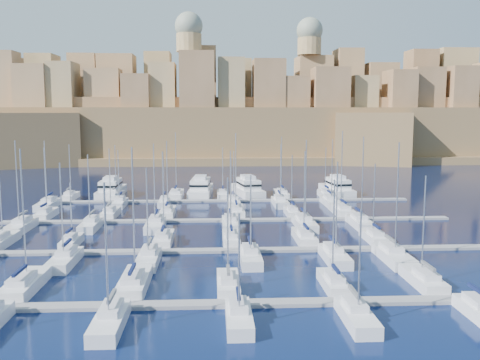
{
  "coord_description": "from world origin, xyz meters",
  "views": [
    {
      "loc": [
        -2.93,
        -88.77,
        20.63
      ],
      "look_at": [
        1.95,
        6.0,
        8.34
      ],
      "focal_mm": 40.0,
      "sensor_mm": 36.0,
      "label": 1
    }
  ],
  "objects": [
    {
      "name": "sailboat_16",
      "position": [
        11.57,
        -6.41,
        0.75
      ],
      "size": [
        2.83,
        9.42,
        14.69
      ],
      "color": "silver",
      "rests_on": "ground"
    },
    {
      "name": "sailboat_17",
      "position": [
        22.63,
        -6.9,
        0.73
      ],
      "size": [
        2.52,
        8.42,
        12.68
      ],
      "color": "silver",
      "rests_on": "ground"
    },
    {
      "name": "sailboat_32",
      "position": [
        -13.06,
        4.07,
        0.76
      ],
      "size": [
        3.03,
        10.1,
        15.37
      ],
      "color": "silver",
      "rests_on": "ground"
    },
    {
      "name": "fortified_city",
      "position": [
        -0.19,
        155.26,
        14.74
      ],
      "size": [
        460.0,
        108.95,
        59.52
      ],
      "color": "brown",
      "rests_on": "ground"
    },
    {
      "name": "sailboat_36",
      "position": [
        -36.4,
        37.04,
        0.73
      ],
      "size": [
        2.49,
        8.29,
        13.19
      ],
      "color": "silver",
      "rests_on": "ground"
    },
    {
      "name": "sailboat_38",
      "position": [
        -11.7,
        38.13,
        0.77
      ],
      "size": [
        3.15,
        10.51,
        15.86
      ],
      "color": "silver",
      "rests_on": "ground"
    },
    {
      "name": "sailboat_22",
      "position": [
        13.82,
        -17.68,
        0.75
      ],
      "size": [
        2.88,
        9.6,
        14.17
      ],
      "color": "silver",
      "rests_on": "ground"
    },
    {
      "name": "sailboat_41",
      "position": [
        24.19,
        37.07,
        0.72
      ],
      "size": [
        2.51,
        8.36,
        12.24
      ],
      "color": "silver",
      "rests_on": "ground"
    },
    {
      "name": "sailboat_42",
      "position": [
        -38.24,
        25.94,
        0.76
      ],
      "size": [
        3.11,
        10.38,
        14.75
      ],
      "color": "silver",
      "rests_on": "ground"
    },
    {
      "name": "motor_yacht_d",
      "position": [
        27.88,
        40.91,
        1.73
      ],
      "size": [
        6.18,
        15.81,
        5.25
      ],
      "color": "silver",
      "rests_on": "ground"
    },
    {
      "name": "sailboat_3",
      "position": [
        -1.23,
        -28.85,
        0.73
      ],
      "size": [
        2.55,
        8.51,
        13.4
      ],
      "color": "silver",
      "rests_on": "ground"
    },
    {
      "name": "sailboat_26",
      "position": [
        -11.89,
        15.47,
        0.75
      ],
      "size": [
        2.75,
        9.16,
        15.12
      ],
      "color": "silver",
      "rests_on": "ground"
    },
    {
      "name": "sailboat_30",
      "position": [
        -36.32,
        3.98,
        0.77
      ],
      "size": [
        3.09,
        10.28,
        15.96
      ],
      "color": "silver",
      "rests_on": "ground"
    },
    {
      "name": "sailboat_37",
      "position": [
        -25.89,
        37.43,
        0.73
      ],
      "size": [
        2.72,
        9.08,
        12.98
      ],
      "color": "silver",
      "rests_on": "ground"
    },
    {
      "name": "sailboat_15",
      "position": [
        -0.12,
        -6.79,
        0.74
      ],
      "size": [
        2.59,
        8.63,
        13.84
      ],
      "color": "silver",
      "rests_on": "ground"
    },
    {
      "name": "sailboat_20",
      "position": [
        -11.7,
        -17.52,
        0.74
      ],
      "size": [
        2.78,
        9.27,
        13.46
      ],
      "color": "silver",
      "rests_on": "ground"
    },
    {
      "name": "pontoon_mid_far",
      "position": [
        0.0,
        10.0,
        0.2
      ],
      "size": [
        84.0,
        2.0,
        0.4
      ],
      "primitive_type": "cube",
      "color": "slate",
      "rests_on": "ground"
    },
    {
      "name": "sailboat_24",
      "position": [
        -35.4,
        15.21,
        0.74
      ],
      "size": [
        2.59,
        8.64,
        13.91
      ],
      "color": "silver",
      "rests_on": "ground"
    },
    {
      "name": "motor_yacht_c",
      "position": [
        5.63,
        41.51,
        1.73
      ],
      "size": [
        7.95,
        17.3,
        5.25
      ],
      "color": "silver",
      "rests_on": "ground"
    },
    {
      "name": "sailboat_33",
      "position": [
        0.16,
        4.33,
        0.75
      ],
      "size": [
        2.87,
        9.57,
        14.13
      ],
      "color": "silver",
      "rests_on": "ground"
    },
    {
      "name": "sailboat_14",
      "position": [
        -10.66,
        -6.59,
        0.75
      ],
      "size": [
        2.71,
        9.04,
        14.72
      ],
      "color": "silver",
      "rests_on": "ground"
    },
    {
      "name": "sailboat_39",
      "position": [
        -0.55,
        37.38,
        0.73
      ],
      "size": [
        2.69,
        8.98,
        12.33
      ],
      "color": "silver",
      "rests_on": "ground"
    },
    {
      "name": "sailboat_29",
      "position": [
        23.02,
        16.21,
        0.78
      ],
      "size": [
        3.2,
        10.68,
        16.96
      ],
      "color": "silver",
      "rests_on": "ground"
    },
    {
      "name": "sailboat_8",
      "position": [
        -12.84,
        -39.42,
        0.75
      ],
      "size": [
        2.72,
        9.06,
        14.47
      ],
      "color": "silver",
      "rests_on": "ground"
    },
    {
      "name": "sailboat_44",
      "position": [
        -13.62,
        27.33,
        0.72
      ],
      "size": [
        2.26,
        7.54,
        12.0
      ],
      "color": "silver",
      "rests_on": "ground"
    },
    {
      "name": "sailboat_12",
      "position": [
        -35.63,
        -6.43,
        0.75
      ],
      "size": [
        2.81,
        9.37,
        15.0
      ],
      "color": "silver",
      "rests_on": "ground"
    },
    {
      "name": "sailboat_23",
      "position": [
        21.96,
        -18.07,
        0.78
      ],
      "size": [
        3.12,
        10.39,
        16.77
      ],
      "color": "silver",
      "rests_on": "ground"
    },
    {
      "name": "sailboat_40",
      "position": [
        13.59,
        37.72,
        0.76
      ],
      "size": [
        2.9,
        9.68,
        14.84
      ],
      "color": "silver",
      "rests_on": "ground"
    },
    {
      "name": "sailboat_5",
      "position": [
        22.02,
        -28.52,
        0.74
      ],
      "size": [
        2.76,
        9.2,
        13.41
      ],
      "color": "silver",
      "rests_on": "ground"
    },
    {
      "name": "sailboat_9",
      "position": [
        -0.48,
        -39.07,
        0.71
      ],
      "size": [
        2.5,
        8.35,
        11.39
      ],
      "color": "silver",
      "rests_on": "ground"
    },
    {
      "name": "sailboat_46",
      "position": [
        11.79,
        26.18,
        0.75
      ],
      "size": [
        2.96,
        9.87,
        13.86
      ],
      "color": "silver",
      "rests_on": "ground"
    },
    {
      "name": "sailboat_45",
      "position": [
        1.65,
        26.87,
        0.72
      ],
      "size": [
        2.54,
        8.48,
        12.32
      ],
      "color": "silver",
      "rests_on": "ground"
    },
    {
      "name": "sailboat_19",
      "position": [
        -22.91,
        -17.66,
        0.75
      ],
      "size": [
        2.87,
        9.56,
        14.23
      ],
      "color": "silver",
      "rests_on": "ground"
    },
    {
      "name": "sailboat_35",
      "position": [
        23.51,
        4.15,
        0.77
      ],
      "size": [
        2.99,
        9.95,
        16.47
      ],
      "color": "silver",
      "rests_on": "ground"
    },
    {
      "name": "sailboat_2",
      "position": [
        -12.16,
        -27.94,
        0.78
      ],
      "size": [
        3.11,
        10.37,
        16.84
      ],
      "color": "silver",
      "rests_on": "ground"
    },
    {
      "name": "sailboat_10",
      "position": [
        11.07,
        -39.24,
        0.72
      ],
      "size": [
        2.61,
        8.71,
        11.76
      ],
      "color": "silver",
      "rests_on": "ground"
    },
    {
      "name": "sailboat_21",
      "position": [
        2.15,
        -17.57,
        0.73
      ],
      "size": [
        2.81,
        9.37,
        12.47
      ],
      "color": "silver",
      "rests_on": "ground"
    },
    {
      "name": "sailboat_25",
      "position": [
        -23.02,
        15.36,
        0.74
      ],
      "size": [
        2.68,
        8.95,
        13.68
      ],
      "color": "silver",
      "rests_on": "ground"
    },
    {
      "name": "pontoon_near",
      "position": [
        0.0,
        -34.0,
        0.2
      ],
      "size": [
        84.0,
        2.0,
        0.4
      ],
      "primitive_type": "cube",
      "color": "slate",
      "rests_on": "ground"
    },
    {
      "name": "sailboat_47",
      "position": [
        23.01,
        26.11,
        0.76
      ],
      "size": [
        3.01,
        10.02,
        14.91
      ],
      "color": "silver",
      "rests_on": "ground"
    },
    {
      "name": "sailboat_43",
      "position": [
        -23.18,
        26.99,
        0.72
      ],
      "size": [
        2.47,
        8.24,
        12.64
      ],
      "color": "silver",
      "rests_on": "ground"
    },
    {
      "name": "sailboat_4",
      "position": [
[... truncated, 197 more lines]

